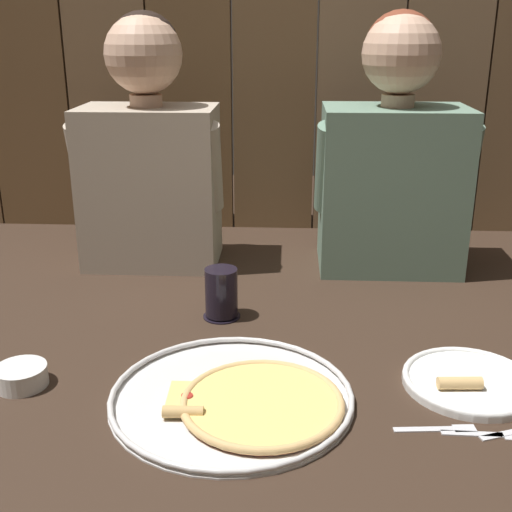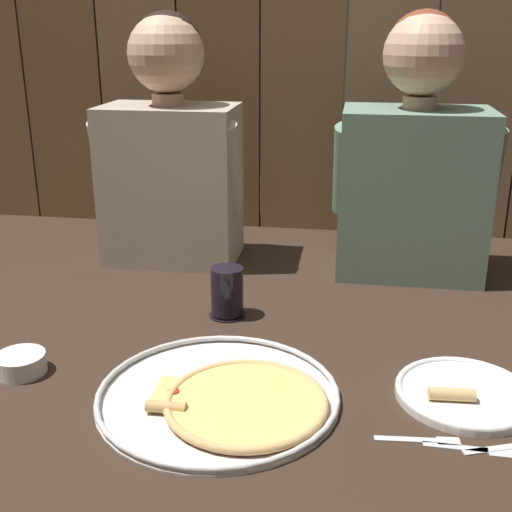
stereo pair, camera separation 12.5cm
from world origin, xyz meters
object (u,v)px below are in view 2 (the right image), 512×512
Objects in this scene: pizza_tray at (228,397)px; diner_left at (170,149)px; drinking_glass at (227,292)px; diner_right at (415,159)px; dinner_plate at (464,393)px; dipping_bowl at (21,362)px.

diner_left is at bearing 112.63° from pizza_tray.
diner_left is at bearing 122.18° from drinking_glass.
pizza_tray is 0.65× the size of diner_right.
pizza_tray is 0.40m from dinner_plate.
drinking_glass is 0.44m from dipping_bowl.
drinking_glass is at bearing 150.53° from dinner_plate.
dinner_plate is at bearing 10.95° from pizza_tray.
diner_right reaches higher than pizza_tray.
diner_left is 0.62m from diner_right.
diner_left is at bearing 138.34° from dinner_plate.
drinking_glass is at bearing 101.45° from pizza_tray.
dinner_plate is at bearing -29.47° from drinking_glass.
dinner_plate is (0.39, 0.08, -0.00)m from pizza_tray.
dipping_bowl is at bearing -137.05° from drinking_glass.
diner_left reaches higher than pizza_tray.
dipping_bowl is 0.14× the size of diner_left.
dipping_bowl is (-0.32, -0.30, -0.03)m from drinking_glass.
diner_right is at bearing 40.46° from drinking_glass.
diner_right is at bearing -0.00° from diner_left.
drinking_glass reaches higher than pizza_tray.
pizza_tray is 3.74× the size of drinking_glass.
diner_right is (-0.06, 0.60, 0.28)m from dinner_plate.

